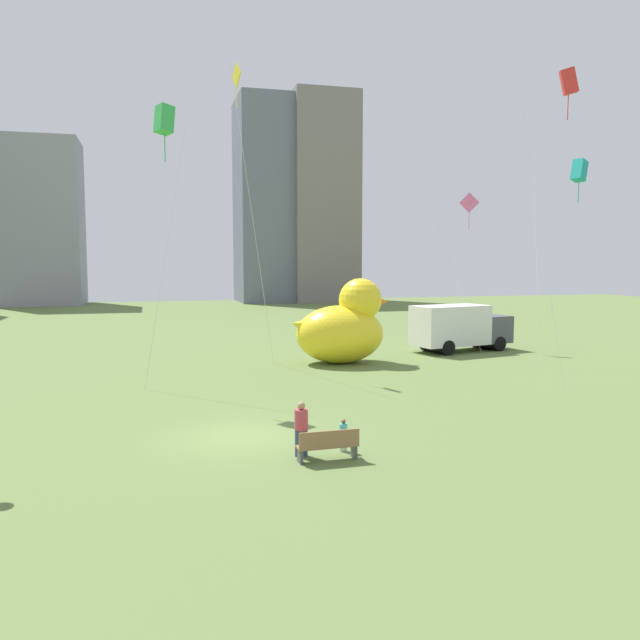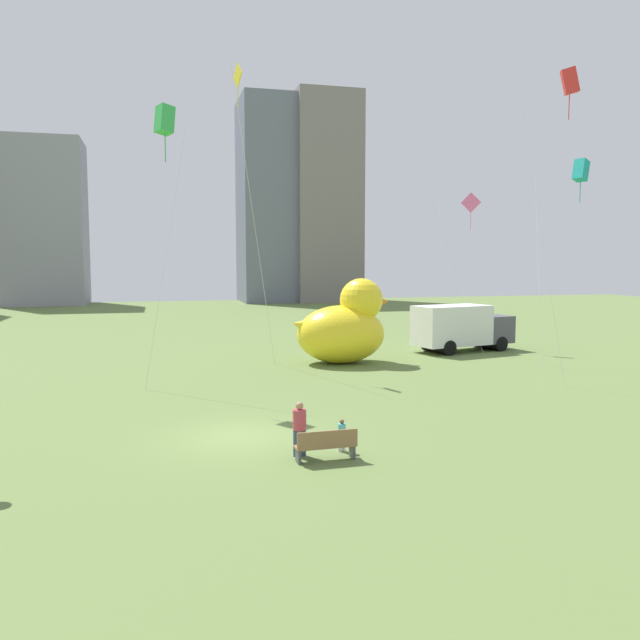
% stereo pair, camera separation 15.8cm
% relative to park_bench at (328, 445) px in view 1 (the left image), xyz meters
% --- Properties ---
extents(ground_plane, '(140.00, 140.00, 0.00)m').
position_rel_park_bench_xyz_m(ground_plane, '(-2.03, 3.10, -0.48)').
color(ground_plane, '#60773D').
extents(park_bench, '(1.75, 0.50, 0.90)m').
position_rel_park_bench_xyz_m(park_bench, '(0.00, 0.00, 0.00)').
color(park_bench, olive).
rests_on(park_bench, ground).
extents(person_adult, '(0.39, 0.39, 1.58)m').
position_rel_park_bench_xyz_m(person_adult, '(-0.62, 0.65, 0.39)').
color(person_adult, '#38476B').
rests_on(person_adult, ground).
extents(person_child, '(0.24, 0.24, 0.96)m').
position_rel_park_bench_xyz_m(person_child, '(0.68, 0.79, 0.05)').
color(person_child, silver).
rests_on(person_child, ground).
extents(giant_inflatable_duck, '(5.57, 3.58, 4.62)m').
position_rel_park_bench_xyz_m(giant_inflatable_duck, '(5.40, 16.32, 1.49)').
color(giant_inflatable_duck, yellow).
rests_on(giant_inflatable_duck, ground).
extents(box_truck, '(6.71, 3.62, 2.85)m').
position_rel_park_bench_xyz_m(box_truck, '(13.60, 18.78, 0.97)').
color(box_truck, white).
rests_on(box_truck, ground).
extents(city_skyline, '(68.60, 13.92, 33.99)m').
position_rel_park_bench_xyz_m(city_skyline, '(-14.83, 68.08, 14.31)').
color(city_skyline, '#9E938C').
rests_on(city_skyline, ground).
extents(kite_red, '(2.48, 3.01, 14.29)m').
position_rel_park_bench_xyz_m(kite_red, '(13.81, 9.13, 13.07)').
color(kite_red, silver).
rests_on(kite_red, ground).
extents(kite_teal, '(3.19, 3.70, 10.99)m').
position_rel_park_bench_xyz_m(kite_teal, '(17.56, 13.23, 9.82)').
color(kite_teal, silver).
rests_on(kite_teal, ground).
extents(kite_green, '(1.97, 1.55, 11.91)m').
position_rel_park_bench_xyz_m(kite_green, '(-3.99, 10.61, 10.74)').
color(kite_green, silver).
rests_on(kite_green, ground).
extents(kite_pink, '(3.10, 3.00, 9.86)m').
position_rel_park_bench_xyz_m(kite_pink, '(14.83, 20.30, 8.37)').
color(kite_pink, silver).
rests_on(kite_pink, ground).
extents(kite_yellow, '(2.33, 2.41, 15.87)m').
position_rel_park_bench_xyz_m(kite_yellow, '(-0.02, 17.52, 13.90)').
color(kite_yellow, silver).
rests_on(kite_yellow, ground).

